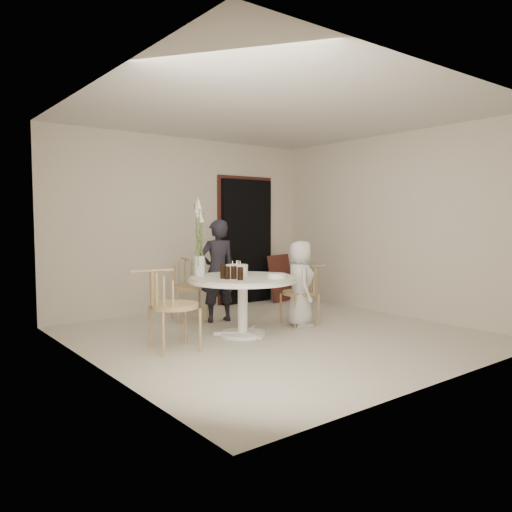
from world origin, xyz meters
TOP-DOWN VIEW (x-y plane):
  - ground at (0.00, 0.00)m, footprint 4.50×4.50m
  - room_shell at (0.00, 0.00)m, footprint 4.50×4.50m
  - doorway at (1.15, 2.19)m, footprint 1.00×0.10m
  - door_trim at (1.15, 2.23)m, footprint 1.12×0.03m
  - table at (-0.35, 0.25)m, footprint 1.33×1.33m
  - picture_frame at (1.72, 1.95)m, footprint 0.64×0.34m
  - chair_far at (-0.38, 1.55)m, footprint 0.58×0.61m
  - chair_right at (0.75, 0.28)m, footprint 0.53×0.50m
  - chair_left at (-1.47, 0.17)m, footprint 0.58×0.55m
  - girl at (-0.13, 1.15)m, footprint 0.57×0.42m
  - boy at (0.58, 0.21)m, footprint 0.59×0.67m
  - birthday_cake at (-0.32, 0.42)m, footprint 0.28×0.28m
  - cola_tumbler_a at (-0.63, 0.18)m, footprint 0.09×0.09m
  - cola_tumbler_b at (-0.56, 0.00)m, footprint 0.09×0.09m
  - cola_tumbler_c at (-0.64, 0.25)m, footprint 0.08×0.08m
  - cola_tumbler_d at (-0.55, 0.15)m, footprint 0.09×0.09m
  - plate_stack at (-0.09, -0.09)m, footprint 0.28×0.28m
  - flower_vase at (-0.72, 0.66)m, footprint 0.13×0.13m

SIDE VIEW (x-z plane):
  - ground at x=0.00m, z-range 0.00..0.00m
  - picture_frame at x=1.72m, z-range 0.00..0.81m
  - chair_right at x=0.75m, z-range 0.12..0.93m
  - chair_far at x=-0.38m, z-range 0.13..1.01m
  - boy at x=0.58m, z-range 0.00..1.15m
  - chair_left at x=-1.47m, z-range 0.13..1.04m
  - table at x=-0.35m, z-range 0.25..0.98m
  - girl at x=-0.13m, z-range 0.00..1.43m
  - plate_stack at x=-0.09m, z-range 0.73..0.79m
  - birthday_cake at x=-0.32m, z-range 0.71..0.89m
  - cola_tumbler_a at x=-0.63m, z-range 0.73..0.88m
  - cola_tumbler_d at x=-0.55m, z-range 0.73..0.88m
  - cola_tumbler_b at x=-0.56m, z-range 0.73..0.88m
  - cola_tumbler_c at x=-0.64m, z-range 0.73..0.89m
  - doorway at x=1.15m, z-range 0.00..2.10m
  - door_trim at x=1.15m, z-range 0.00..2.22m
  - flower_vase at x=-0.72m, z-range 0.65..1.63m
  - room_shell at x=0.00m, z-range -0.63..3.87m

